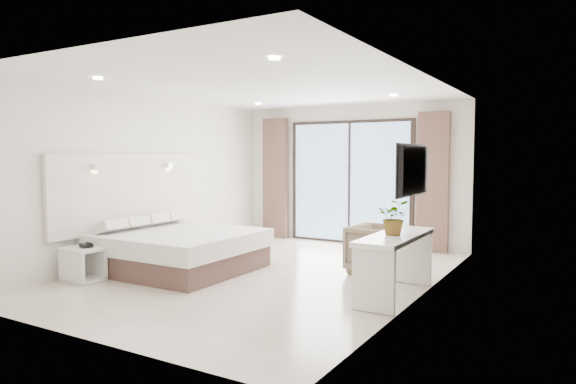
% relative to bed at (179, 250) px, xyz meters
% --- Properties ---
extents(ground, '(6.20, 6.20, 0.00)m').
position_rel_bed_xyz_m(ground, '(1.26, 0.44, -0.31)').
color(ground, beige).
rests_on(ground, ground).
extents(room_shell, '(4.62, 6.22, 2.72)m').
position_rel_bed_xyz_m(room_shell, '(1.06, 1.13, 1.27)').
color(room_shell, silver).
rests_on(room_shell, ground).
extents(bed, '(2.10, 2.00, 0.73)m').
position_rel_bed_xyz_m(bed, '(0.00, 0.00, 0.00)').
color(bed, brown).
rests_on(bed, ground).
extents(nightstand, '(0.53, 0.44, 0.46)m').
position_rel_bed_xyz_m(nightstand, '(-0.66, -1.18, -0.08)').
color(nightstand, white).
rests_on(nightstand, ground).
extents(phone, '(0.20, 0.18, 0.06)m').
position_rel_bed_xyz_m(phone, '(-0.62, -1.15, 0.19)').
color(phone, black).
rests_on(phone, nightstand).
extents(console_desk, '(0.51, 1.63, 0.77)m').
position_rel_bed_xyz_m(console_desk, '(3.30, 0.22, 0.26)').
color(console_desk, white).
rests_on(console_desk, ground).
extents(plant, '(0.48, 0.51, 0.33)m').
position_rel_bed_xyz_m(plant, '(3.30, 0.17, 0.63)').
color(plant, '#33662D').
rests_on(plant, console_desk).
extents(armchair, '(0.74, 0.79, 0.79)m').
position_rel_bed_xyz_m(armchair, '(2.67, 1.32, 0.09)').
color(armchair, '#8B7F5B').
rests_on(armchair, ground).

